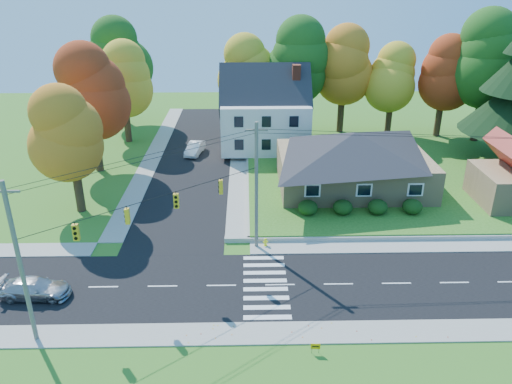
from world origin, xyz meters
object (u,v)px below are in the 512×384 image
silver_sedan (35,288)px  white_car (195,148)px  fire_hydrant (265,242)px  ranch_house (353,159)px

silver_sedan → white_car: size_ratio=1.08×
white_car → fire_hydrant: size_ratio=5.91×
white_car → ranch_house: bearing=-23.1°
silver_sedan → white_car: (7.88, 27.95, 0.03)m
fire_hydrant → silver_sedan: bearing=-157.7°
silver_sedan → fire_hydrant: size_ratio=6.39×
silver_sedan → white_car: 29.04m
ranch_house → fire_hydrant: (-8.79, -10.74, -2.92)m
ranch_house → silver_sedan: ranch_house is taller
ranch_house → white_car: ranch_house is taller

